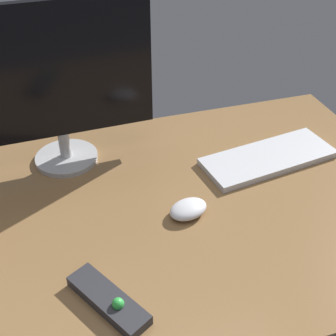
# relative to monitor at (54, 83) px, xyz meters

# --- Properties ---
(desk) EXTENTS (1.40, 0.84, 0.02)m
(desk) POSITION_rel_monitor_xyz_m (0.16, -0.27, -0.25)
(desk) COLOR olive
(desk) RESTS_ON ground
(monitor) EXTENTS (0.50, 0.17, 0.44)m
(monitor) POSITION_rel_monitor_xyz_m (0.00, 0.00, 0.00)
(monitor) COLOR #B9B9B9
(monitor) RESTS_ON desk
(keyboard) EXTENTS (0.39, 0.19, 0.02)m
(keyboard) POSITION_rel_monitor_xyz_m (0.53, -0.17, -0.23)
(keyboard) COLOR silver
(keyboard) RESTS_ON desk
(computer_mouse) EXTENTS (0.11, 0.09, 0.03)m
(computer_mouse) POSITION_rel_monitor_xyz_m (0.25, -0.31, -0.22)
(computer_mouse) COLOR silver
(computer_mouse) RESTS_ON desk
(media_remote) EXTENTS (0.14, 0.19, 0.04)m
(media_remote) POSITION_rel_monitor_xyz_m (0.02, -0.51, -0.22)
(media_remote) COLOR #2D2D33
(media_remote) RESTS_ON desk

